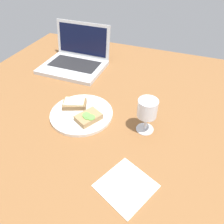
{
  "coord_description": "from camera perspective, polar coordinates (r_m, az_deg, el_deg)",
  "views": [
    {
      "loc": [
        28.42,
        -60.35,
        60.07
      ],
      "look_at": [
        5.96,
        -2.3,
        8.0
      ],
      "focal_mm": 35.0,
      "sensor_mm": 36.0,
      "label": 1
    }
  ],
  "objects": [
    {
      "name": "sandwich_with_cheese",
      "position": [
        0.91,
        -9.79,
        2.14
      ],
      "size": [
        11.04,
        9.28,
        2.67
      ],
      "color": "brown",
      "rests_on": "plate"
    },
    {
      "name": "plate",
      "position": [
        0.88,
        -7.94,
        -0.45
      ],
      "size": [
        24.92,
        24.92,
        1.22
      ],
      "primitive_type": "cylinder",
      "color": "silver",
      "rests_on": "wooden_table"
    },
    {
      "name": "wooden_table",
      "position": [
        0.89,
        -3.05,
        -1.44
      ],
      "size": [
        140.0,
        140.0,
        3.0
      ],
      "primitive_type": "cube",
      "color": "brown",
      "rests_on": "ground"
    },
    {
      "name": "napkin",
      "position": [
        0.67,
        3.69,
        -18.73
      ],
      "size": [
        18.75,
        18.8,
        0.4
      ],
      "primitive_type": "cube",
      "rotation": [
        0.0,
        0.0,
        -0.43
      ],
      "color": "white",
      "rests_on": "wooden_table"
    },
    {
      "name": "laptop",
      "position": [
        1.22,
        -9.54,
        13.23
      ],
      "size": [
        31.94,
        27.74,
        20.04
      ],
      "color": "silver",
      "rests_on": "wooden_table"
    },
    {
      "name": "wine_glass",
      "position": [
        0.76,
        9.19,
        0.52
      ],
      "size": [
        6.98,
        6.98,
        13.42
      ],
      "color": "white",
      "rests_on": "wooden_table"
    },
    {
      "name": "sandwich_with_cucumber",
      "position": [
        0.83,
        -6.16,
        -1.38
      ],
      "size": [
        10.04,
        11.12,
        2.65
      ],
      "color": "#A88456",
      "rests_on": "plate"
    }
  ]
}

